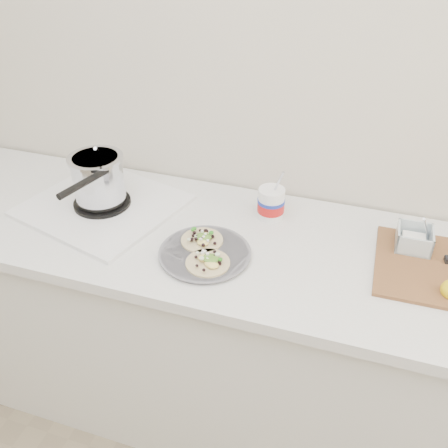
% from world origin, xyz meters
% --- Properties ---
extents(counter, '(2.44, 0.66, 0.90)m').
position_xyz_m(counter, '(0.00, 1.43, 0.45)').
color(counter, silver).
rests_on(counter, ground).
extents(stove, '(0.60, 0.57, 0.24)m').
position_xyz_m(stove, '(-0.50, 1.45, 0.98)').
color(stove, silver).
rests_on(stove, counter).
extents(taco_plate, '(0.29, 0.29, 0.04)m').
position_xyz_m(taco_plate, '(-0.06, 1.31, 0.92)').
color(taco_plate, slate).
rests_on(taco_plate, counter).
extents(tub, '(0.09, 0.09, 0.21)m').
position_xyz_m(tub, '(0.09, 1.58, 0.97)').
color(tub, white).
rests_on(tub, counter).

